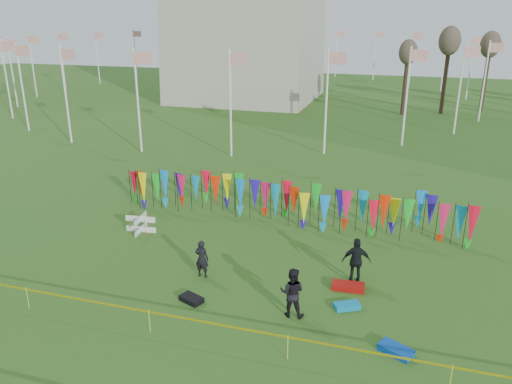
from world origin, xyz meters
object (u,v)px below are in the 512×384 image
(person_mid, at_px, (292,292))
(kite_bag_turquoise, at_px, (347,306))
(person_right, at_px, (356,261))
(kite_bag_black, at_px, (191,299))
(kite_bag_red, at_px, (348,286))
(person_left, at_px, (202,259))
(box_kite, at_px, (141,224))
(kite_bag_blue, at_px, (396,350))

(person_mid, relative_size, kite_bag_turquoise, 1.97)
(person_mid, relative_size, person_right, 0.97)
(person_right, bearing_deg, kite_bag_turquoise, 77.77)
(kite_bag_turquoise, height_order, kite_bag_black, kite_bag_black)
(person_mid, height_order, kite_bag_red, person_mid)
(kite_bag_red, height_order, kite_bag_black, kite_bag_red)
(person_left, bearing_deg, kite_bag_red, -171.98)
(box_kite, height_order, kite_bag_blue, box_kite)
(person_right, bearing_deg, kite_bag_blue, 102.60)
(box_kite, height_order, person_mid, person_mid)
(kite_bag_red, bearing_deg, person_left, -173.04)
(person_right, relative_size, kite_bag_blue, 1.81)
(kite_bag_red, xyz_separation_m, kite_bag_black, (-5.63, -2.66, -0.01))
(box_kite, bearing_deg, kite_bag_red, -13.25)
(person_left, relative_size, kite_bag_blue, 1.52)
(box_kite, distance_m, kite_bag_turquoise, 11.49)
(box_kite, bearing_deg, kite_bag_turquoise, -19.91)
(kite_bag_turquoise, relative_size, kite_bag_blue, 0.89)
(box_kite, xyz_separation_m, kite_bag_blue, (12.64, -6.09, -0.33))
(person_mid, distance_m, kite_bag_turquoise, 2.31)
(person_left, height_order, person_right, person_right)
(kite_bag_turquoise, xyz_separation_m, kite_bag_black, (-5.76, -1.26, 0.01))
(person_left, distance_m, kite_bag_black, 2.09)
(person_left, xyz_separation_m, kite_bag_red, (5.98, 0.73, -0.70))
(person_left, xyz_separation_m, kite_bag_black, (0.35, -1.93, -0.71))
(person_right, relative_size, kite_bag_red, 1.52)
(person_mid, distance_m, person_right, 3.64)
(box_kite, distance_m, person_left, 5.71)
(person_mid, xyz_separation_m, person_right, (1.95, 3.07, 0.03))
(person_right, xyz_separation_m, kite_bag_red, (-0.20, -0.63, -0.86))
(person_right, distance_m, kite_bag_blue, 4.65)
(box_kite, distance_m, kite_bag_red, 10.96)
(person_left, bearing_deg, person_right, -166.50)
(person_left, height_order, kite_bag_turquoise, person_left)
(kite_bag_turquoise, height_order, kite_bag_blue, kite_bag_blue)
(person_mid, xyz_separation_m, kite_bag_blue, (3.73, -1.14, -0.83))
(person_left, height_order, person_mid, person_mid)
(person_left, relative_size, kite_bag_red, 1.27)
(box_kite, bearing_deg, person_left, -34.68)
(kite_bag_blue, bearing_deg, kite_bag_red, 118.87)
(person_mid, bearing_deg, person_right, -125.06)
(person_right, bearing_deg, box_kite, -20.06)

